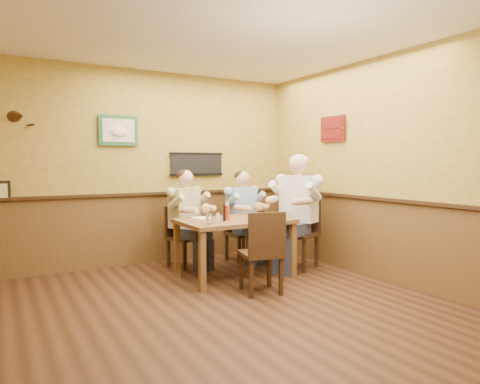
# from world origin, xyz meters

# --- Properties ---
(room) EXTENTS (5.02, 5.03, 2.81)m
(room) POSITION_xyz_m (0.14, 0.17, 1.69)
(room) COLOR black
(room) RESTS_ON ground
(dining_table) EXTENTS (1.40, 0.90, 0.75)m
(dining_table) POSITION_xyz_m (0.94, 1.17, 0.66)
(dining_table) COLOR brown
(dining_table) RESTS_ON ground
(chair_back_left) EXTENTS (0.52, 0.52, 0.86)m
(chair_back_left) POSITION_xyz_m (0.57, 1.97, 0.43)
(chair_back_left) COLOR #362111
(chair_back_left) RESTS_ON ground
(chair_back_right) EXTENTS (0.44, 0.44, 0.85)m
(chair_back_right) POSITION_xyz_m (1.46, 1.91, 0.43)
(chair_back_right) COLOR #362111
(chair_back_right) RESTS_ON ground
(chair_right_end) EXTENTS (0.61, 0.61, 1.00)m
(chair_right_end) POSITION_xyz_m (1.93, 1.12, 0.50)
(chair_right_end) COLOR #362111
(chair_right_end) RESTS_ON ground
(chair_near_side) EXTENTS (0.51, 0.51, 0.94)m
(chair_near_side) POSITION_xyz_m (0.87, 0.44, 0.47)
(chair_near_side) COLOR #362111
(chair_near_side) RESTS_ON ground
(diner_tan_shirt) EXTENTS (0.74, 0.74, 1.23)m
(diner_tan_shirt) POSITION_xyz_m (0.57, 1.97, 0.62)
(diner_tan_shirt) COLOR beige
(diner_tan_shirt) RESTS_ON ground
(diner_blue_polo) EXTENTS (0.62, 0.62, 1.21)m
(diner_blue_polo) POSITION_xyz_m (1.46, 1.91, 0.61)
(diner_blue_polo) COLOR #87ABCB
(diner_blue_polo) RESTS_ON ground
(diner_white_elder) EXTENTS (0.86, 0.86, 1.42)m
(diner_white_elder) POSITION_xyz_m (1.93, 1.12, 0.71)
(diner_white_elder) COLOR silver
(diner_white_elder) RESTS_ON ground
(water_glass_left) EXTENTS (0.10, 0.10, 0.12)m
(water_glass_left) POSITION_xyz_m (0.46, 0.94, 0.81)
(water_glass_left) COLOR white
(water_glass_left) RESTS_ON dining_table
(water_glass_mid) EXTENTS (0.09, 0.09, 0.11)m
(water_glass_mid) POSITION_xyz_m (1.07, 0.82, 0.80)
(water_glass_mid) COLOR silver
(water_glass_mid) RESTS_ON dining_table
(cola_tumbler) EXTENTS (0.10, 0.10, 0.11)m
(cola_tumbler) POSITION_xyz_m (1.26, 1.04, 0.80)
(cola_tumbler) COLOR black
(cola_tumbler) RESTS_ON dining_table
(hot_sauce_bottle) EXTENTS (0.06, 0.06, 0.20)m
(hot_sauce_bottle) POSITION_xyz_m (0.82, 1.15, 0.85)
(hot_sauce_bottle) COLOR red
(hot_sauce_bottle) RESTS_ON dining_table
(salt_shaker) EXTENTS (0.04, 0.04, 0.10)m
(salt_shaker) POSITION_xyz_m (0.67, 1.12, 0.80)
(salt_shaker) COLOR white
(salt_shaker) RESTS_ON dining_table
(pepper_shaker) EXTENTS (0.04, 0.04, 0.08)m
(pepper_shaker) POSITION_xyz_m (0.73, 1.07, 0.79)
(pepper_shaker) COLOR black
(pepper_shaker) RESTS_ON dining_table
(plate_far_left) EXTENTS (0.33, 0.33, 0.02)m
(plate_far_left) POSITION_xyz_m (0.59, 1.43, 0.76)
(plate_far_left) COLOR white
(plate_far_left) RESTS_ON dining_table
(plate_far_right) EXTENTS (0.26, 0.26, 0.01)m
(plate_far_right) POSITION_xyz_m (1.44, 1.29, 0.76)
(plate_far_right) COLOR silver
(plate_far_right) RESTS_ON dining_table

